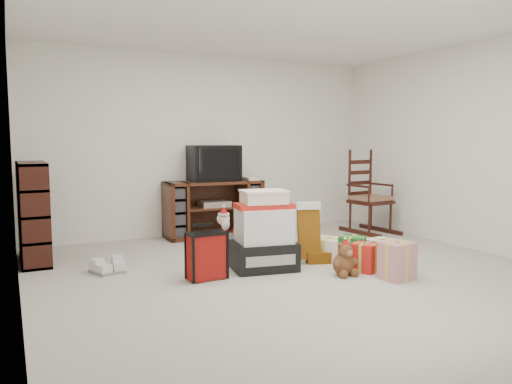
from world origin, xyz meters
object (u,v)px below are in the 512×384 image
sneaker_pair (109,267)px  red_suitcase (207,256)px  tv_stand (214,209)px  mrs_claus_figurine (224,238)px  gift_pile (264,236)px  crt_television (214,163)px  bookshelf (33,214)px  gift_cluster (366,252)px  santa_figurine (278,229)px  teddy_bear (344,261)px  rocking_chair (368,203)px

sneaker_pair → red_suitcase: bearing=-51.8°
tv_stand → mrs_claus_figurine: (-0.38, -1.27, -0.16)m
gift_pile → crt_television: 2.06m
bookshelf → red_suitcase: size_ratio=2.04×
gift_pile → crt_television: crt_television is taller
sneaker_pair → gift_cluster: bearing=-31.0°
sneaker_pair → gift_pile: bearing=-33.1°
tv_stand → bookshelf: bearing=-166.1°
red_suitcase → crt_television: (0.88, 2.03, 0.78)m
santa_figurine → mrs_claus_figurine: (-0.79, -0.17, -0.02)m
crt_television → gift_cluster: bearing=-66.8°
red_suitcase → crt_television: crt_television is taller
tv_stand → santa_figurine: 1.18m
bookshelf → teddy_bear: bookshelf is taller
teddy_bear → sneaker_pair: bearing=150.8°
teddy_bear → santa_figurine: size_ratio=0.52×
santa_figurine → crt_television: size_ratio=0.91×
santa_figurine → sneaker_pair: size_ratio=1.75×
santa_figurine → bookshelf: bearing=167.5°
red_suitcase → tv_stand: bearing=63.3°
bookshelf → rocking_chair: rocking_chair is taller
tv_stand → sneaker_pair: (-1.65, -1.31, -0.33)m
bookshelf → sneaker_pair: size_ratio=3.03×
gift_cluster → sneaker_pair: bearing=159.8°
rocking_chair → teddy_bear: size_ratio=3.78×
gift_cluster → crt_television: size_ratio=1.73×
gift_pile → red_suitcase: size_ratio=1.49×
tv_stand → santa_figurine: (0.41, -1.10, -0.14)m
mrs_claus_figurine → bookshelf: bearing=158.1°
rocking_chair → red_suitcase: rocking_chair is taller
tv_stand → bookshelf: (-2.30, -0.50, 0.14)m
bookshelf → rocking_chair: (4.39, -0.21, -0.10)m
gift_pile → gift_cluster: bearing=-7.2°
crt_television → sneaker_pair: bearing=-138.1°
tv_stand → crt_television: (0.02, 0.03, 0.63)m
gift_cluster → crt_television: bearing=110.2°
red_suitcase → sneaker_pair: 1.06m
tv_stand → red_suitcase: tv_stand is taller
santa_figurine → mrs_claus_figurine: bearing=-167.8°
bookshelf → sneaker_pair: (0.65, -0.81, -0.47)m
bookshelf → red_suitcase: bookshelf is taller
red_suitcase → teddy_bear: 1.35m
red_suitcase → santa_figurine: 1.55m
mrs_claus_figurine → gift_cluster: bearing=-37.9°
sneaker_pair → crt_television: size_ratio=0.52×
rocking_chair → mrs_claus_figurine: size_ratio=2.10×
santa_figurine → mrs_claus_figurine: 0.81m
rocking_chair → sneaker_pair: (-3.75, -0.60, -0.37)m
gift_pile → mrs_claus_figurine: size_ratio=1.35×
red_suitcase → gift_cluster: size_ratio=0.45×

